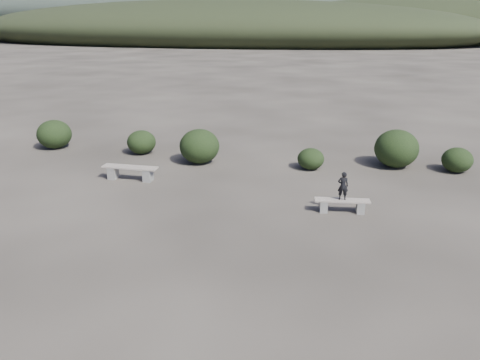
# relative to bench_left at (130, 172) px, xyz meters

# --- Properties ---
(ground) EXTENTS (1200.00, 1200.00, 0.00)m
(ground) POSITION_rel_bench_left_xyz_m (4.25, -5.70, -0.30)
(ground) COLOR #2B2622
(ground) RESTS_ON ground
(bench_left) EXTENTS (2.01, 0.45, 0.50)m
(bench_left) POSITION_rel_bench_left_xyz_m (0.00, 0.00, 0.00)
(bench_left) COLOR slate
(bench_left) RESTS_ON ground
(bench_right) EXTENTS (1.65, 0.55, 0.40)m
(bench_right) POSITION_rel_bench_left_xyz_m (7.42, -1.31, -0.06)
(bench_right) COLOR slate
(bench_right) RESTS_ON ground
(seated_person) EXTENTS (0.34, 0.25, 0.87)m
(seated_person) POSITION_rel_bench_left_xyz_m (7.41, -1.31, 0.53)
(seated_person) COLOR black
(seated_person) RESTS_ON bench_right
(shrub_a) EXTENTS (1.21, 1.21, 0.99)m
(shrub_a) POSITION_rel_bench_left_xyz_m (-1.01, 3.25, 0.19)
(shrub_a) COLOR black
(shrub_a) RESTS_ON ground
(shrub_b) EXTENTS (1.58, 1.58, 1.35)m
(shrub_b) POSITION_rel_bench_left_xyz_m (1.79, 2.53, 0.37)
(shrub_b) COLOR black
(shrub_b) RESTS_ON ground
(shrub_c) EXTENTS (1.01, 1.01, 0.81)m
(shrub_c) POSITION_rel_bench_left_xyz_m (6.16, 2.68, 0.10)
(shrub_c) COLOR black
(shrub_c) RESTS_ON ground
(shrub_d) EXTENTS (1.66, 1.66, 1.46)m
(shrub_d) POSITION_rel_bench_left_xyz_m (9.34, 3.71, 0.42)
(shrub_d) COLOR black
(shrub_d) RESTS_ON ground
(shrub_e) EXTENTS (1.11, 1.11, 0.93)m
(shrub_e) POSITION_rel_bench_left_xyz_m (11.52, 3.55, 0.16)
(shrub_e) COLOR black
(shrub_e) RESTS_ON ground
(shrub_f) EXTENTS (1.47, 1.47, 1.25)m
(shrub_f) POSITION_rel_bench_left_xyz_m (-5.10, 3.21, 0.32)
(shrub_f) COLOR black
(shrub_f) RESTS_ON ground
(mountain_ridges) EXTENTS (500.00, 400.00, 56.00)m
(mountain_ridges) POSITION_rel_bench_left_xyz_m (-3.23, 333.37, 10.53)
(mountain_ridges) COLOR black
(mountain_ridges) RESTS_ON ground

